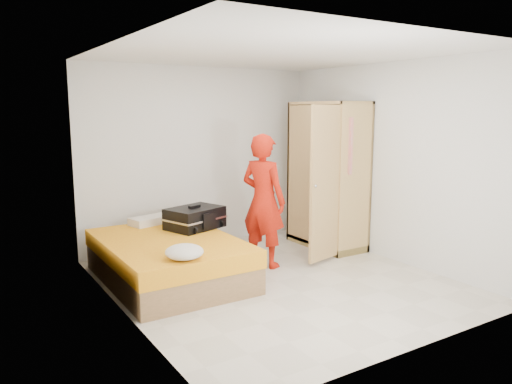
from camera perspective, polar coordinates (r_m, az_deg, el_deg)
room at (r=5.64m, az=2.50°, el=2.38°), size 4.00×4.02×2.60m
bed at (r=5.99m, az=-9.90°, el=-7.61°), size 1.42×2.02×0.50m
wardrobe at (r=7.23m, az=8.14°, el=1.44°), size 1.16×1.32×2.10m
person at (r=6.31m, az=0.84°, el=-1.01°), size 0.62×0.73×1.70m
suitcase at (r=6.37m, az=-6.99°, el=-2.97°), size 0.81×0.69×0.30m
round_cushion at (r=5.10m, az=-8.19°, el=-6.79°), size 0.39×0.39×0.15m
pillow at (r=6.72m, az=-11.91°, el=-3.18°), size 0.60×0.41×0.10m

